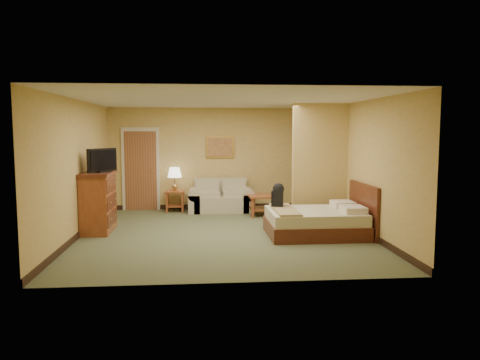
{
  "coord_description": "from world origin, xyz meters",
  "views": [
    {
      "loc": [
        -0.45,
        -9.03,
        2.01
      ],
      "look_at": [
        0.38,
        0.6,
        0.99
      ],
      "focal_mm": 35.0,
      "sensor_mm": 36.0,
      "label": 1
    }
  ],
  "objects": [
    {
      "name": "loveseat",
      "position": [
        0.07,
        2.57,
        0.27
      ],
      "size": [
        1.63,
        0.76,
        0.82
      ],
      "color": "tan",
      "rests_on": "floor"
    },
    {
      "name": "bed",
      "position": [
        1.83,
        -0.29,
        0.27
      ],
      "size": [
        1.9,
        1.54,
        1.0
      ],
      "color": "#4A1D11",
      "rests_on": "floor"
    },
    {
      "name": "dresser",
      "position": [
        -2.48,
        0.38,
        0.61
      ],
      "size": [
        0.59,
        1.13,
        1.2
      ],
      "color": "brown",
      "rests_on": "floor"
    },
    {
      "name": "partition",
      "position": [
        2.15,
        0.93,
        1.3
      ],
      "size": [
        1.2,
        0.15,
        2.6
      ],
      "primitive_type": "cube",
      "color": "tan",
      "rests_on": "floor"
    },
    {
      "name": "coffee_table",
      "position": [
        1.07,
        1.94,
        0.35
      ],
      "size": [
        0.79,
        0.79,
        0.49
      ],
      "rotation": [
        0.0,
        0.0,
        0.03
      ],
      "color": "brown",
      "rests_on": "floor"
    },
    {
      "name": "side_table",
      "position": [
        -1.08,
        2.65,
        0.35
      ],
      "size": [
        0.48,
        0.48,
        0.53
      ],
      "color": "brown",
      "rests_on": "floor"
    },
    {
      "name": "left_wall",
      "position": [
        -2.75,
        0.0,
        1.3
      ],
      "size": [
        0.02,
        6.0,
        2.6
      ],
      "primitive_type": "cube",
      "color": "tan",
      "rests_on": "floor"
    },
    {
      "name": "back_wall",
      "position": [
        0.0,
        3.0,
        1.3
      ],
      "size": [
        5.5,
        0.02,
        2.6
      ],
      "primitive_type": "cube",
      "color": "tan",
      "rests_on": "floor"
    },
    {
      "name": "ceiling",
      "position": [
        0.0,
        0.0,
        2.6
      ],
      "size": [
        6.0,
        6.0,
        0.0
      ],
      "primitive_type": "plane",
      "rotation": [
        3.14,
        0.0,
        0.0
      ],
      "color": "white",
      "rests_on": "back_wall"
    },
    {
      "name": "right_wall",
      "position": [
        2.75,
        0.0,
        1.3
      ],
      "size": [
        0.02,
        6.0,
        2.6
      ],
      "primitive_type": "cube",
      "color": "tan",
      "rests_on": "floor"
    },
    {
      "name": "floor",
      "position": [
        0.0,
        0.0,
        0.0
      ],
      "size": [
        6.0,
        6.0,
        0.0
      ],
      "primitive_type": "plane",
      "color": "#525A3A",
      "rests_on": "ground"
    },
    {
      "name": "baseboard",
      "position": [
        0.0,
        2.99,
        0.06
      ],
      "size": [
        5.5,
        0.02,
        0.12
      ],
      "primitive_type": "cube",
      "color": "black",
      "rests_on": "floor"
    },
    {
      "name": "wall_picture",
      "position": [
        0.07,
        2.97,
        1.6
      ],
      "size": [
        0.74,
        0.04,
        0.57
      ],
      "color": "#B78E3F",
      "rests_on": "back_wall"
    },
    {
      "name": "table_lamp",
      "position": [
        -1.08,
        2.65,
        0.97
      ],
      "size": [
        0.35,
        0.35,
        0.58
      ],
      "color": "#B78643",
      "rests_on": "side_table"
    },
    {
      "name": "door",
      "position": [
        -1.95,
        2.96,
        1.03
      ],
      "size": [
        0.94,
        0.16,
        2.1
      ],
      "color": "beige",
      "rests_on": "floor"
    },
    {
      "name": "tv",
      "position": [
        -2.38,
        0.38,
        1.42
      ],
      "size": [
        0.46,
        0.68,
        0.47
      ],
      "rotation": [
        0.0,
        0.0,
        -0.57
      ],
      "color": "black",
      "rests_on": "dresser"
    },
    {
      "name": "backpack",
      "position": [
        1.09,
        0.04,
        0.75
      ],
      "size": [
        0.25,
        0.32,
        0.49
      ],
      "rotation": [
        0.0,
        0.0,
        -0.22
      ],
      "color": "black",
      "rests_on": "bed"
    }
  ]
}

